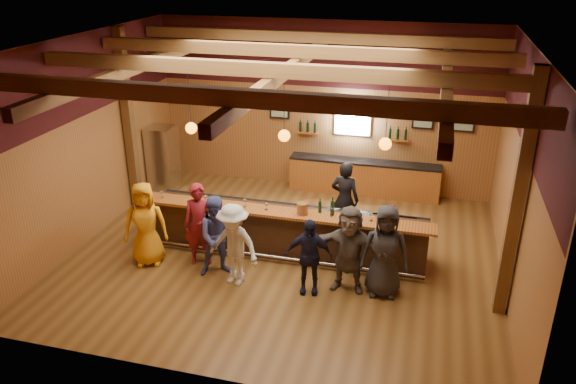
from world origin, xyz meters
name	(u,v)px	position (x,y,z in m)	size (l,w,h in m)	color
room	(285,110)	(0.00, 0.06, 3.21)	(9.04, 9.00, 4.52)	brown
bar_counter	(287,230)	(0.02, 0.15, 0.52)	(6.30, 1.07, 1.11)	black
back_bar_cabinet	(364,177)	(1.20, 3.72, 0.48)	(4.00, 0.52, 0.95)	brown
window	(353,117)	(0.80, 3.95, 2.05)	(0.95, 0.09, 0.95)	silver
framed_pictures	(386,118)	(1.67, 3.94, 2.10)	(5.35, 0.05, 0.45)	black
wine_shelves	(352,134)	(0.80, 3.88, 1.62)	(3.00, 0.18, 0.30)	brown
pendant_lights	(284,135)	(0.00, 0.00, 2.71)	(4.24, 0.24, 1.37)	black
stainless_fridge	(163,159)	(-4.10, 2.60, 0.90)	(0.70, 0.70, 1.80)	silver
customer_orange	(146,224)	(-2.68, -1.07, 0.91)	(0.89, 0.58, 1.82)	orange
customer_redvest	(200,224)	(-1.60, -0.78, 0.89)	(0.65, 0.43, 1.79)	maroon
customer_denim	(218,236)	(-1.07, -1.07, 0.85)	(0.82, 0.64, 1.70)	#474F8F
customer_white	(234,245)	(-0.66, -1.34, 0.85)	(1.10, 0.63, 1.70)	silver
customer_navy	(309,256)	(0.82, -1.27, 0.77)	(0.91, 0.38, 1.55)	#181931
customer_brown	(349,249)	(1.54, -0.98, 0.88)	(1.63, 0.52, 1.75)	#594F47
customer_dark	(385,251)	(2.21, -0.97, 0.92)	(0.90, 0.59, 1.84)	#28282A
bartender	(345,199)	(1.09, 1.23, 0.90)	(0.66, 0.43, 1.80)	black
ice_bucket	(302,209)	(0.43, -0.19, 1.23)	(0.23, 0.23, 0.25)	brown
bottle_a	(320,207)	(0.77, -0.02, 1.23)	(0.07, 0.07, 0.32)	black
bottle_b	(332,208)	(1.03, -0.05, 1.26)	(0.08, 0.08, 0.39)	black
glass_a	(162,193)	(-2.73, -0.17, 1.22)	(0.07, 0.07, 0.16)	silver
glass_b	(199,198)	(-1.81, -0.25, 1.24)	(0.08, 0.08, 0.18)	silver
glass_c	(206,197)	(-1.69, -0.19, 1.24)	(0.08, 0.08, 0.19)	silver
glass_d	(245,201)	(-0.82, -0.16, 1.25)	(0.09, 0.09, 0.19)	silver
glass_e	(266,205)	(-0.34, -0.18, 1.23)	(0.07, 0.07, 0.16)	silver
glass_f	(332,210)	(1.04, -0.12, 1.25)	(0.09, 0.09, 0.19)	silver
glass_g	(357,213)	(1.54, -0.14, 1.25)	(0.09, 0.09, 0.20)	silver
glass_h	(372,215)	(1.84, -0.14, 1.23)	(0.07, 0.07, 0.17)	silver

